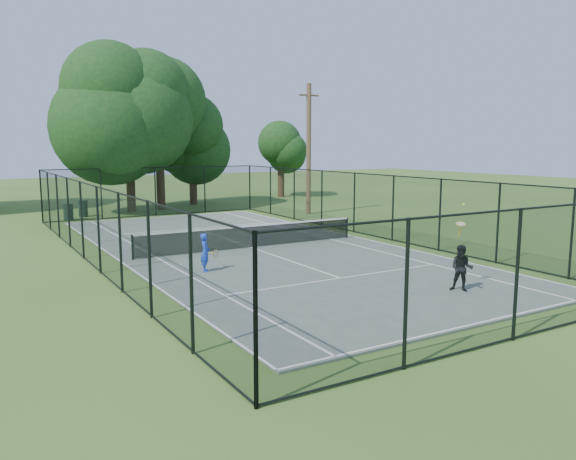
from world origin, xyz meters
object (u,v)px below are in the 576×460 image
tennis_net (251,235)px  trash_bin_right (83,208)px  player_black (462,268)px  trash_bin_left (68,212)px  utility_pole (309,149)px  player_blue (205,252)px

tennis_net → trash_bin_right: same height
tennis_net → player_black: size_ratio=3.96×
tennis_net → player_black: (2.13, -9.52, 0.18)m
trash_bin_right → trash_bin_left: bearing=-131.8°
tennis_net → utility_pole: (8.63, 9.00, 3.54)m
trash_bin_right → player_blue: 18.06m
tennis_net → trash_bin_right: (-3.97, 14.84, -0.07)m
trash_bin_left → player_black: player_black is taller
player_blue → tennis_net: bearing=43.6°
player_black → tennis_net: bearing=102.6°
trash_bin_right → player_blue: size_ratio=0.77×
tennis_net → utility_pole: 12.96m
tennis_net → player_blue: player_blue is taller
tennis_net → player_blue: size_ratio=7.66×
trash_bin_left → trash_bin_right: 1.57m
player_blue → player_black: size_ratio=0.52×
trash_bin_right → player_black: size_ratio=0.40×
trash_bin_left → tennis_net: bearing=-69.8°
trash_bin_left → utility_pole: size_ratio=0.12×
tennis_net → trash_bin_left: (-5.02, 13.66, -0.09)m
trash_bin_right → utility_pole: 14.35m
trash_bin_right → utility_pole: bearing=-24.8°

